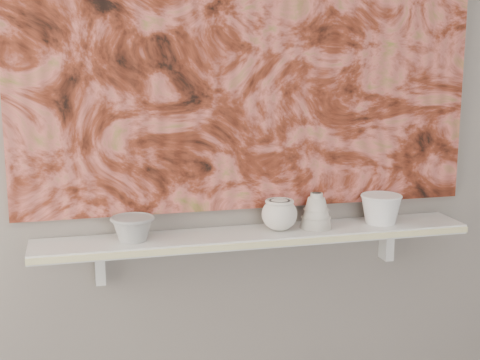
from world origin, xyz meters
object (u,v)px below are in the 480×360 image
object	(u,v)px
bowl_grey	(133,228)
bowl_white	(381,209)
painting	(250,37)
cup_cream	(279,214)
bell_vessel	(316,210)
shelf	(256,236)

from	to	relation	value
bowl_grey	bowl_white	distance (m)	0.82
painting	bowl_white	bearing A→B (deg)	-10.58
bowl_grey	cup_cream	world-z (taller)	cup_cream
painting	bell_vessel	xyz separation A→B (m)	(0.20, -0.08, -0.55)
cup_cream	painting	bearing A→B (deg)	133.58
shelf	painting	distance (m)	0.63
bell_vessel	bowl_white	xyz separation A→B (m)	(0.23, 0.00, -0.01)
shelf	bowl_white	bearing A→B (deg)	0.00
bowl_grey	bell_vessel	world-z (taller)	bell_vessel
bowl_grey	shelf	bearing A→B (deg)	0.00
bell_vessel	painting	bearing A→B (deg)	158.23
cup_cream	bowl_white	xyz separation A→B (m)	(0.35, 0.00, -0.00)
shelf	cup_cream	distance (m)	0.10
shelf	bell_vessel	xyz separation A→B (m)	(0.20, 0.00, 0.07)
bowl_white	painting	bearing A→B (deg)	169.42
painting	bowl_white	xyz separation A→B (m)	(0.43, -0.08, -0.56)
bell_vessel	bowl_white	distance (m)	0.23
bowl_grey	bowl_white	xyz separation A→B (m)	(0.82, 0.00, 0.01)
bowl_grey	painting	bearing A→B (deg)	11.66
painting	bowl_white	world-z (taller)	painting
painting	cup_cream	world-z (taller)	painting
bowl_grey	bowl_white	bearing A→B (deg)	0.00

